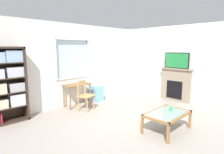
{
  "coord_description": "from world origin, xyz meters",
  "views": [
    {
      "loc": [
        -3.49,
        -2.72,
        1.85
      ],
      "look_at": [
        0.04,
        0.82,
        1.07
      ],
      "focal_mm": 29.95,
      "sensor_mm": 36.0,
      "label": 1
    }
  ],
  "objects_px": {
    "wooden_chair": "(85,95)",
    "sippy_cup": "(171,109)",
    "desk_under_window": "(77,88)",
    "fireplace": "(176,84)",
    "coffee_table": "(167,115)",
    "bookshelf": "(6,83)",
    "tv": "(177,61)",
    "plastic_drawer_unit": "(96,93)"
  },
  "relations": [
    {
      "from": "plastic_drawer_unit",
      "to": "coffee_table",
      "type": "height_order",
      "value": "plastic_drawer_unit"
    },
    {
      "from": "desk_under_window",
      "to": "fireplace",
      "type": "distance_m",
      "value": 3.43
    },
    {
      "from": "wooden_chair",
      "to": "sippy_cup",
      "type": "distance_m",
      "value": 2.52
    },
    {
      "from": "bookshelf",
      "to": "sippy_cup",
      "type": "height_order",
      "value": "bookshelf"
    },
    {
      "from": "plastic_drawer_unit",
      "to": "wooden_chair",
      "type": "bearing_deg",
      "value": -148.27
    },
    {
      "from": "wooden_chair",
      "to": "coffee_table",
      "type": "bearing_deg",
      "value": -79.68
    },
    {
      "from": "wooden_chair",
      "to": "bookshelf",
      "type": "bearing_deg",
      "value": 161.99
    },
    {
      "from": "fireplace",
      "to": "coffee_table",
      "type": "relative_size",
      "value": 1.08
    },
    {
      "from": "bookshelf",
      "to": "tv",
      "type": "relative_size",
      "value": 2.18
    },
    {
      "from": "coffee_table",
      "to": "sippy_cup",
      "type": "bearing_deg",
      "value": 0.67
    },
    {
      "from": "wooden_chair",
      "to": "tv",
      "type": "height_order",
      "value": "tv"
    },
    {
      "from": "wooden_chair",
      "to": "plastic_drawer_unit",
      "type": "height_order",
      "value": "wooden_chair"
    },
    {
      "from": "bookshelf",
      "to": "sippy_cup",
      "type": "relative_size",
      "value": 20.96
    },
    {
      "from": "fireplace",
      "to": "tv",
      "type": "xyz_separation_m",
      "value": [
        -0.02,
        0.0,
        0.85
      ]
    },
    {
      "from": "tv",
      "to": "plastic_drawer_unit",
      "type": "bearing_deg",
      "value": 135.08
    },
    {
      "from": "desk_under_window",
      "to": "fireplace",
      "type": "xyz_separation_m",
      "value": [
        2.83,
        -1.92,
        -0.01
      ]
    },
    {
      "from": "plastic_drawer_unit",
      "to": "fireplace",
      "type": "xyz_separation_m",
      "value": [
        2.0,
        -1.97,
        0.31
      ]
    },
    {
      "from": "coffee_table",
      "to": "sippy_cup",
      "type": "height_order",
      "value": "sippy_cup"
    },
    {
      "from": "tv",
      "to": "sippy_cup",
      "type": "bearing_deg",
      "value": -155.62
    },
    {
      "from": "plastic_drawer_unit",
      "to": "bookshelf",
      "type": "bearing_deg",
      "value": 178.85
    },
    {
      "from": "wooden_chair",
      "to": "sippy_cup",
      "type": "height_order",
      "value": "wooden_chair"
    },
    {
      "from": "wooden_chair",
      "to": "plastic_drawer_unit",
      "type": "relative_size",
      "value": 1.68
    },
    {
      "from": "plastic_drawer_unit",
      "to": "sippy_cup",
      "type": "distance_m",
      "value": 3.03
    },
    {
      "from": "bookshelf",
      "to": "coffee_table",
      "type": "relative_size",
      "value": 1.76
    },
    {
      "from": "fireplace",
      "to": "plastic_drawer_unit",
      "type": "bearing_deg",
      "value": 135.34
    },
    {
      "from": "tv",
      "to": "fireplace",
      "type": "bearing_deg",
      "value": -0.0
    },
    {
      "from": "bookshelf",
      "to": "fireplace",
      "type": "distance_m",
      "value": 5.25
    },
    {
      "from": "desk_under_window",
      "to": "wooden_chair",
      "type": "distance_m",
      "value": 0.54
    },
    {
      "from": "bookshelf",
      "to": "sippy_cup",
      "type": "bearing_deg",
      "value": -50.56
    },
    {
      "from": "bookshelf",
      "to": "wooden_chair",
      "type": "relative_size",
      "value": 2.1
    },
    {
      "from": "desk_under_window",
      "to": "fireplace",
      "type": "relative_size",
      "value": 0.74
    },
    {
      "from": "bookshelf",
      "to": "plastic_drawer_unit",
      "type": "bearing_deg",
      "value": -1.15
    },
    {
      "from": "bookshelf",
      "to": "fireplace",
      "type": "height_order",
      "value": "bookshelf"
    },
    {
      "from": "sippy_cup",
      "to": "fireplace",
      "type": "bearing_deg",
      "value": 24.21
    },
    {
      "from": "fireplace",
      "to": "tv",
      "type": "height_order",
      "value": "tv"
    },
    {
      "from": "sippy_cup",
      "to": "coffee_table",
      "type": "bearing_deg",
      "value": -179.33
    },
    {
      "from": "plastic_drawer_unit",
      "to": "coffee_table",
      "type": "bearing_deg",
      "value": -98.86
    },
    {
      "from": "sippy_cup",
      "to": "bookshelf",
      "type": "bearing_deg",
      "value": 129.44
    },
    {
      "from": "desk_under_window",
      "to": "tv",
      "type": "distance_m",
      "value": 3.51
    },
    {
      "from": "fireplace",
      "to": "coffee_table",
      "type": "bearing_deg",
      "value": -157.19
    },
    {
      "from": "tv",
      "to": "sippy_cup",
      "type": "relative_size",
      "value": 9.61
    },
    {
      "from": "plastic_drawer_unit",
      "to": "sippy_cup",
      "type": "height_order",
      "value": "plastic_drawer_unit"
    }
  ]
}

